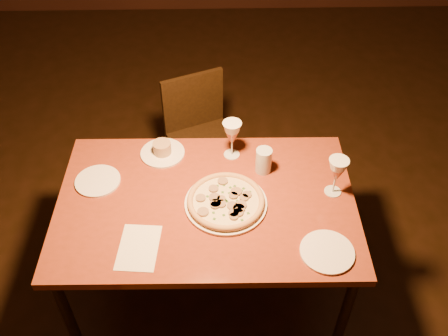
{
  "coord_description": "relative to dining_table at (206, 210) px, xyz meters",
  "views": [
    {
      "loc": [
        -0.22,
        -1.25,
        2.34
      ],
      "look_at": [
        -0.18,
        0.29,
        0.86
      ],
      "focal_mm": 40.0,
      "sensor_mm": 36.0,
      "label": 1
    }
  ],
  "objects": [
    {
      "name": "chair_far",
      "position": [
        -0.04,
        0.79,
        -0.21
      ],
      "size": [
        0.49,
        0.49,
        0.77
      ],
      "rotation": [
        0.0,
        0.0,
        0.4
      ],
      "color": "black",
      "rests_on": "floor"
    },
    {
      "name": "water_tumbler",
      "position": [
        0.27,
        0.19,
        0.12
      ],
      "size": [
        0.07,
        0.07,
        0.12
      ],
      "primitive_type": "cylinder",
      "color": "silver",
      "rests_on": "dining_table"
    },
    {
      "name": "floor",
      "position": [
        0.26,
        -0.24,
        -0.64
      ],
      "size": [
        7.0,
        7.0,
        0.0
      ],
      "primitive_type": "plane",
      "color": "black",
      "rests_on": "ground"
    },
    {
      "name": "menu_card",
      "position": [
        -0.27,
        -0.25,
        0.06
      ],
      "size": [
        0.18,
        0.24,
        0.0
      ],
      "primitive_type": "cube",
      "rotation": [
        0.0,
        0.0,
        -0.08
      ],
      "color": "white",
      "rests_on": "dining_table"
    },
    {
      "name": "dining_table",
      "position": [
        0.0,
        0.0,
        0.0
      ],
      "size": [
        1.33,
        0.86,
        0.71
      ],
      "rotation": [
        0.0,
        0.0,
        -0.01
      ],
      "color": "maroon",
      "rests_on": "floor"
    },
    {
      "name": "wine_glass_right",
      "position": [
        0.57,
        0.04,
        0.16
      ],
      "size": [
        0.09,
        0.09,
        0.19
      ],
      "primitive_type": null,
      "color": "#BB6A4E",
      "rests_on": "dining_table"
    },
    {
      "name": "wine_glass_far",
      "position": [
        0.12,
        0.3,
        0.16
      ],
      "size": [
        0.09,
        0.09,
        0.2
      ],
      "primitive_type": null,
      "color": "#BB6A4E",
      "rests_on": "dining_table"
    },
    {
      "name": "side_plate_left",
      "position": [
        -0.5,
        0.13,
        0.07
      ],
      "size": [
        0.21,
        0.21,
        0.01
      ],
      "primitive_type": "cylinder",
      "color": "white",
      "rests_on": "dining_table"
    },
    {
      "name": "ramekin_saucer",
      "position": [
        -0.21,
        0.31,
        0.08
      ],
      "size": [
        0.21,
        0.21,
        0.07
      ],
      "color": "white",
      "rests_on": "dining_table"
    },
    {
      "name": "side_plate_near",
      "position": [
        0.49,
        -0.29,
        0.07
      ],
      "size": [
        0.22,
        0.22,
        0.01
      ],
      "primitive_type": "cylinder",
      "color": "white",
      "rests_on": "dining_table"
    },
    {
      "name": "pizza_plate",
      "position": [
        0.09,
        -0.02,
        0.08
      ],
      "size": [
        0.36,
        0.36,
        0.04
      ],
      "color": "white",
      "rests_on": "dining_table"
    }
  ]
}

